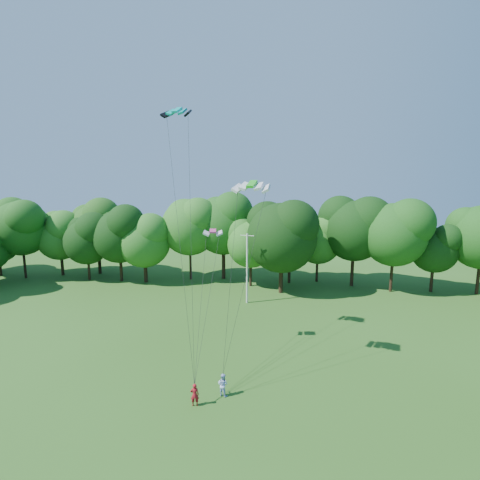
# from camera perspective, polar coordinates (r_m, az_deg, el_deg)

# --- Properties ---
(utility_pole) EXTENTS (1.70, 0.42, 8.61)m
(utility_pole) POSITION_cam_1_polar(r_m,az_deg,el_deg) (45.40, 1.08, -4.27)
(utility_pole) COLOR silver
(utility_pole) RESTS_ON ground
(kite_flyer_left) EXTENTS (0.66, 0.52, 1.60)m
(kite_flyer_left) POSITION_cam_1_polar(r_m,az_deg,el_deg) (27.62, -6.92, -22.36)
(kite_flyer_left) COLOR maroon
(kite_flyer_left) RESTS_ON ground
(kite_flyer_right) EXTENTS (0.97, 0.87, 1.64)m
(kite_flyer_right) POSITION_cam_1_polar(r_m,az_deg,el_deg) (28.51, -2.63, -21.14)
(kite_flyer_right) COLOR #B0C3F5
(kite_flyer_right) RESTS_ON ground
(kite_teal) EXTENTS (2.72, 1.55, 0.64)m
(kite_teal) POSITION_cam_1_polar(r_m,az_deg,el_deg) (34.10, -9.57, 18.95)
(kite_teal) COLOR #05A49B
(kite_teal) RESTS_ON ground
(kite_green) EXTENTS (2.96, 1.69, 0.59)m
(kite_green) POSITION_cam_1_polar(r_m,az_deg,el_deg) (28.38, 1.81, 8.52)
(kite_green) COLOR green
(kite_green) RESTS_ON ground
(kite_pink) EXTENTS (1.83, 1.13, 0.30)m
(kite_pink) POSITION_cam_1_polar(r_m,az_deg,el_deg) (32.62, -4.16, 1.39)
(kite_pink) COLOR #C4367A
(kite_pink) RESTS_ON ground
(tree_back_west) EXTENTS (9.18, 9.18, 13.35)m
(tree_back_west) POSITION_cam_1_polar(r_m,az_deg,el_deg) (62.49, -20.98, 2.62)
(tree_back_west) COLOR #322414
(tree_back_west) RESTS_ON ground
(tree_back_center) EXTENTS (10.10, 10.10, 14.69)m
(tree_back_center) POSITION_cam_1_polar(r_m,az_deg,el_deg) (48.79, 6.41, 2.35)
(tree_back_center) COLOR black
(tree_back_center) RESTS_ON ground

